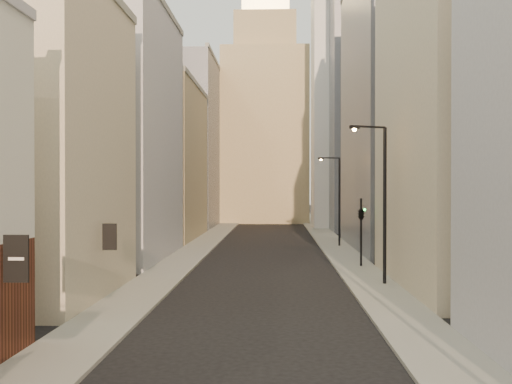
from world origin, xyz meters
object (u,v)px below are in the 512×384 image
white_tower (341,97)px  traffic_light_right (361,214)px  streetlamp_far (337,196)px  streetlamp_mid (381,195)px  clock_tower (265,116)px

white_tower → traffic_light_right: 43.12m
white_tower → traffic_light_right: bearing=-94.3°
traffic_light_right → streetlamp_far: bearing=-99.8°
streetlamp_mid → traffic_light_right: (-0.07, 7.46, -1.46)m
clock_tower → streetlamp_far: size_ratio=5.19×
streetlamp_mid → streetlamp_far: 21.41m
clock_tower → streetlamp_mid: clock_tower is taller
streetlamp_far → traffic_light_right: 13.98m
streetlamp_mid → streetlamp_far: size_ratio=1.09×
white_tower → streetlamp_far: 29.98m
traffic_light_right → white_tower: bearing=-105.0°
white_tower → traffic_light_right: size_ratio=8.30×
clock_tower → streetlamp_far: 43.12m
clock_tower → streetlamp_mid: bearing=-82.6°
clock_tower → traffic_light_right: bearing=-81.7°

